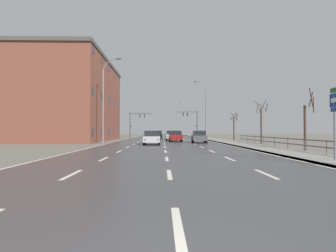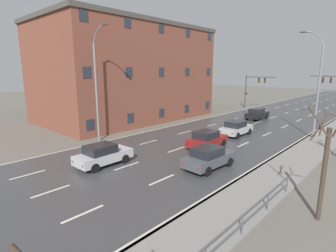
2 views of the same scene
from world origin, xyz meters
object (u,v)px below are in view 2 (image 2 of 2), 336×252
traffic_signal_left (253,86)px  car_distant (207,139)px  brick_building (127,73)px  car_mid_centre (103,155)px  car_far_left (209,157)px  car_far_right (257,114)px  car_near_right (236,128)px  street_lamp_midground (317,87)px  street_lamp_left_bank (97,87)px

traffic_signal_left → car_distant: 27.55m
traffic_signal_left → brick_building: bearing=-113.2°
car_mid_centre → car_far_left: same height
traffic_signal_left → car_far_right: size_ratio=1.42×
car_far_right → car_distant: bearing=-79.5°
traffic_signal_left → car_mid_centre: size_ratio=1.42×
brick_building → car_far_left: bearing=-24.2°
car_distant → car_near_right: size_ratio=1.00×
car_mid_centre → car_distant: 9.15m
car_mid_centre → car_near_right: same height
car_far_left → street_lamp_midground: bearing=80.9°
traffic_signal_left → brick_building: 23.00m
street_lamp_left_bank → car_mid_centre: size_ratio=2.57×
traffic_signal_left → car_far_right: 11.68m
car_mid_centre → brick_building: brick_building is taller
street_lamp_left_bank → traffic_signal_left: bearing=88.3°
car_far_right → brick_building: size_ratio=0.18×
street_lamp_left_bank → car_mid_centre: (6.05, -3.62, -4.41)m
car_far_right → street_lamp_left_bank: bearing=-105.7°
car_distant → car_far_left: bearing=-54.5°
traffic_signal_left → car_far_left: traffic_signal_left is taller
car_mid_centre → car_distant: bearing=69.6°
street_lamp_midground → car_far_right: (-8.59, 6.35, -4.33)m
car_distant → street_lamp_left_bank: bearing=-151.7°
street_lamp_left_bank → car_mid_centre: 8.32m
car_distant → car_near_right: bearing=93.1°
car_far_right → brick_building: brick_building is taller
car_near_right → brick_building: (-16.85, -0.85, 5.58)m
street_lamp_left_bank → car_near_right: bearing=51.3°
street_lamp_left_bank → brick_building: 12.99m
street_lamp_left_bank → car_distant: 11.28m
street_lamp_midground → car_far_right: bearing=143.5°
street_lamp_left_bank → car_far_left: (11.95, 1.07, -4.41)m
street_lamp_left_bank → car_near_right: size_ratio=2.58×
car_distant → brick_building: size_ratio=0.18×
traffic_signal_left → car_far_right: bearing=-61.1°
car_distant → car_near_right: 5.93m
street_lamp_left_bank → street_lamp_midground: bearing=45.0°
street_lamp_left_bank → car_far_right: size_ratio=2.57×
brick_building → car_near_right: bearing=2.9°
street_lamp_midground → car_mid_centre: (-8.88, -18.55, -4.33)m
car_far_left → brick_building: bearing=158.9°
car_near_right → brick_building: brick_building is taller
street_lamp_midground → car_mid_centre: street_lamp_midground is taller
car_near_right → street_lamp_midground: bearing=33.4°
car_far_right → car_far_left: 20.97m
traffic_signal_left → car_distant: size_ratio=1.42×
car_far_left → brick_building: 22.69m
traffic_signal_left → brick_building: brick_building is taller
car_mid_centre → brick_building: bearing=135.1°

